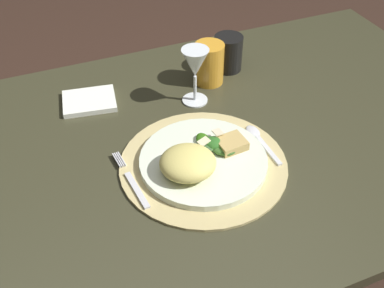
# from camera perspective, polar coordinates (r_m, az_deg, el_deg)

# --- Properties ---
(dining_table) EXTENTS (1.48, 0.84, 0.72)m
(dining_table) POSITION_cam_1_polar(r_m,az_deg,el_deg) (1.11, -0.25, -5.25)
(dining_table) COLOR #363422
(dining_table) RESTS_ON ground
(placemat) EXTENTS (0.35, 0.35, 0.01)m
(placemat) POSITION_cam_1_polar(r_m,az_deg,el_deg) (0.96, 1.13, -2.57)
(placemat) COLOR tan
(placemat) RESTS_ON dining_table
(dinner_plate) EXTENTS (0.26, 0.26, 0.01)m
(dinner_plate) POSITION_cam_1_polar(r_m,az_deg,el_deg) (0.96, 1.14, -2.12)
(dinner_plate) COLOR silver
(dinner_plate) RESTS_ON placemat
(pasta_serving) EXTENTS (0.14, 0.13, 0.05)m
(pasta_serving) POSITION_cam_1_polar(r_m,az_deg,el_deg) (0.91, -0.52, -2.31)
(pasta_serving) COLOR #DECD6C
(pasta_serving) RESTS_ON dinner_plate
(salad_greens) EXTENTS (0.08, 0.10, 0.02)m
(salad_greens) POSITION_cam_1_polar(r_m,az_deg,el_deg) (0.97, 2.69, -0.05)
(salad_greens) COLOR #386326
(salad_greens) RESTS_ON dinner_plate
(bread_piece) EXTENTS (0.06, 0.06, 0.02)m
(bread_piece) POSITION_cam_1_polar(r_m,az_deg,el_deg) (0.98, 4.82, 0.05)
(bread_piece) COLOR tan
(bread_piece) RESTS_ON dinner_plate
(fork) EXTENTS (0.03, 0.17, 0.00)m
(fork) POSITION_cam_1_polar(r_m,az_deg,el_deg) (0.93, -7.33, -4.60)
(fork) COLOR silver
(fork) RESTS_ON placemat
(spoon) EXTENTS (0.03, 0.14, 0.01)m
(spoon) POSITION_cam_1_polar(r_m,az_deg,el_deg) (1.03, 8.07, 0.79)
(spoon) COLOR silver
(spoon) RESTS_ON placemat
(napkin) EXTENTS (0.14, 0.12, 0.01)m
(napkin) POSITION_cam_1_polar(r_m,az_deg,el_deg) (1.16, -12.43, 5.14)
(napkin) COLOR white
(napkin) RESTS_ON dining_table
(wine_glass) EXTENTS (0.06, 0.06, 0.14)m
(wine_glass) POSITION_cam_1_polar(r_m,az_deg,el_deg) (1.09, 0.38, 9.56)
(wine_glass) COLOR silver
(wine_glass) RESTS_ON dining_table
(amber_tumbler) EXTENTS (0.07, 0.07, 0.11)m
(amber_tumbler) POSITION_cam_1_polar(r_m,az_deg,el_deg) (1.19, 2.10, 9.80)
(amber_tumbler) COLOR gold
(amber_tumbler) RESTS_ON dining_table
(dark_tumbler) EXTENTS (0.08, 0.08, 0.09)m
(dark_tumbler) POSITION_cam_1_polar(r_m,az_deg,el_deg) (1.25, 4.43, 11.03)
(dark_tumbler) COLOR black
(dark_tumbler) RESTS_ON dining_table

